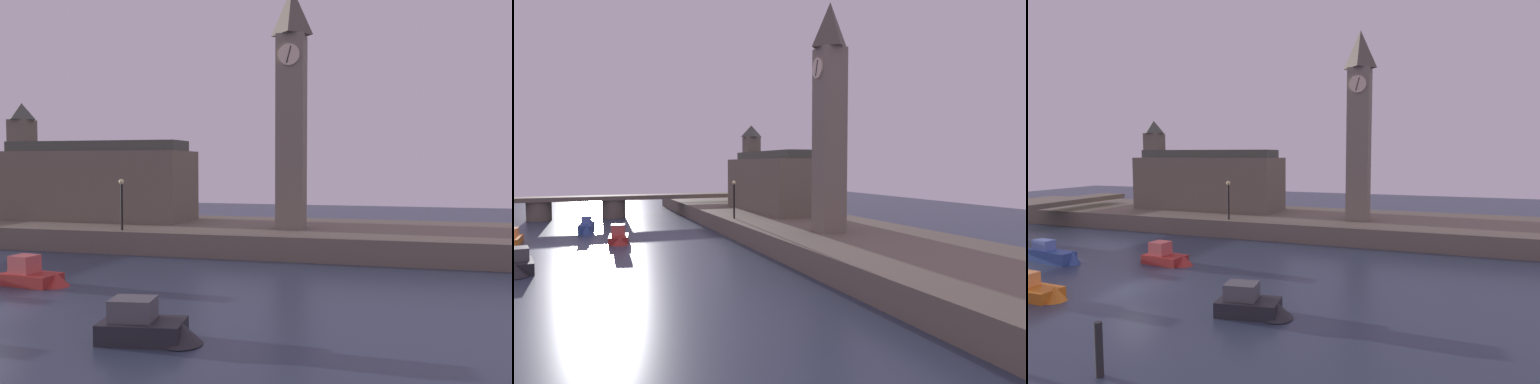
% 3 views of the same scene
% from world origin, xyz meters
% --- Properties ---
extents(far_embankment, '(70.00, 12.00, 1.50)m').
position_xyz_m(far_embankment, '(0.00, 20.00, 0.75)').
color(far_embankment, '#6B6051').
rests_on(far_embankment, ground).
extents(clock_tower, '(2.03, 2.09, 16.17)m').
position_xyz_m(clock_tower, '(8.74, 18.59, 9.86)').
color(clock_tower, slate).
rests_on(clock_tower, far_embankment).
extents(parliament_hall, '(15.28, 5.28, 9.37)m').
position_xyz_m(parliament_hall, '(-7.76, 20.96, 4.53)').
color(parliament_hall, '#6B6051').
rests_on(parliament_hall, far_embankment).
extents(streetlamp, '(0.36, 0.36, 3.40)m').
position_xyz_m(streetlamp, '(-1.98, 14.91, 3.66)').
color(streetlamp, black).
rests_on(streetlamp, far_embankment).
extents(boat_dinghy_red, '(3.64, 1.82, 1.48)m').
position_xyz_m(boat_dinghy_red, '(-1.28, 4.96, 0.45)').
color(boat_dinghy_red, maroon).
rests_on(boat_dinghy_red, ground).
extents(boat_barge_dark, '(3.66, 1.93, 1.42)m').
position_xyz_m(boat_barge_dark, '(7.73, -1.44, 0.50)').
color(boat_barge_dark, '#232328').
rests_on(boat_barge_dark, ground).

